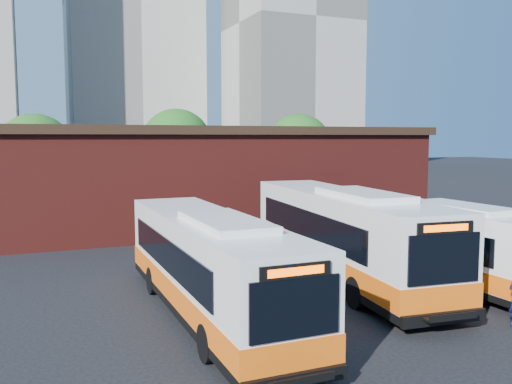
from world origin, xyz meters
name	(u,v)px	position (x,y,z in m)	size (l,w,h in m)	color
ground	(370,310)	(0.00, 0.00, 0.00)	(220.00, 220.00, 0.00)	black
bus_midwest	(210,269)	(-5.11, 1.46, 1.55)	(2.71, 12.57, 3.41)	white
bus_mideast	(343,238)	(1.30, 3.92, 1.70)	(4.06, 13.90, 3.74)	white
bus_east	(434,244)	(4.70, 2.43, 1.46)	(2.96, 11.93, 3.22)	white
depot_building	(199,175)	(0.00, 20.00, 3.26)	(28.60, 12.60, 6.40)	#5E1B16
tree_west	(36,151)	(-10.00, 32.00, 4.64)	(6.00, 6.00, 7.65)	#382314
tree_mid	(177,145)	(2.00, 34.00, 5.08)	(6.56, 6.56, 8.36)	#382314
tree_east	(299,147)	(13.00, 31.00, 4.83)	(6.24, 6.24, 7.96)	#382314
tower_right	(290,25)	(30.00, 68.00, 24.34)	(18.00, 18.00, 49.20)	#AFA9A1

